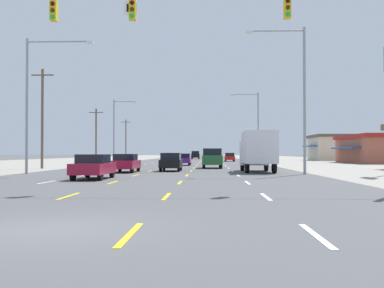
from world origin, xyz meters
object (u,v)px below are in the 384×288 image
object	(u,v)px
sedan_inner_left_nearest	(94,166)
sedan_inner_right_distant_c	(211,156)
hatchback_far_left_distant_b	(169,156)
hatchback_far_right_farthest	(230,157)
sedan_center_turn_farther	(183,159)
suv_center_turn_distant_a	(196,155)
streetlight_right_row_1	(255,123)
streetlight_left_row_1	(116,127)
sedan_inner_left_near	(126,163)
streetlight_right_row_0	(299,89)
streetlight_left_row_0	(34,94)
hatchback_center_turn_midfar	(171,162)
box_truck_far_right_mid	(258,149)
suv_inner_right_far	(212,158)

from	to	relation	value
sedan_inner_left_nearest	sedan_inner_right_distant_c	bearing A→B (deg)	85.57
hatchback_far_left_distant_b	sedan_inner_right_distant_c	world-z (taller)	hatchback_far_left_distant_b
sedan_inner_left_nearest	hatchback_far_right_farthest	size ratio (longest dim) A/B	1.15
sedan_center_turn_farther	suv_center_turn_distant_a	world-z (taller)	suv_center_turn_distant_a
sedan_inner_right_distant_c	streetlight_right_row_1	xyz separation A→B (m)	(6.04, -56.94, 4.99)
sedan_inner_right_distant_c	streetlight_right_row_1	size ratio (longest dim) A/B	0.45
suv_center_turn_distant_a	streetlight_left_row_1	xyz separation A→B (m)	(-9.81, -48.23, 4.16)
sedan_inner_left_near	suv_center_turn_distant_a	size ratio (longest dim) A/B	0.92
hatchback_far_left_distant_b	streetlight_right_row_1	world-z (taller)	streetlight_right_row_1
sedan_center_turn_farther	streetlight_right_row_0	size ratio (longest dim) A/B	0.42
streetlight_left_row_0	streetlight_left_row_1	size ratio (longest dim) A/B	1.11
streetlight_left_row_0	streetlight_right_row_0	xyz separation A→B (m)	(19.34, -0.00, 0.25)
streetlight_left_row_1	streetlight_right_row_0	bearing A→B (deg)	-57.61
sedan_inner_right_distant_c	hatchback_center_turn_midfar	bearing A→B (deg)	-92.55
sedan_inner_left_near	streetlight_left_row_1	xyz separation A→B (m)	(-6.46, 27.82, 4.43)
hatchback_center_turn_midfar	hatchback_far_right_farthest	bearing A→B (deg)	80.88
sedan_center_turn_farther	sedan_inner_left_nearest	bearing A→B (deg)	-97.09
streetlight_right_row_0	sedan_inner_left_near	bearing A→B (deg)	166.99
sedan_inner_left_nearest	hatchback_far_right_farthest	xyz separation A→B (m)	(10.53, 54.79, 0.03)
suv_center_turn_distant_a	streetlight_right_row_0	xyz separation A→B (m)	(9.75, -79.07, 5.10)
streetlight_left_row_0	sedan_inner_right_distant_c	bearing A→B (deg)	81.37
sedan_inner_left_nearest	box_truck_far_right_mid	size ratio (longest dim) A/B	0.63
sedan_inner_right_distant_c	streetlight_right_row_0	world-z (taller)	streetlight_right_row_0
streetlight_right_row_1	sedan_inner_right_distant_c	bearing A→B (deg)	96.06
suv_inner_right_far	suv_center_turn_distant_a	xyz separation A→B (m)	(-3.61, 66.02, 0.00)
sedan_inner_right_distant_c	streetlight_right_row_0	bearing A→B (deg)	-86.08
hatchback_center_turn_midfar	box_truck_far_right_mid	bearing A→B (deg)	-11.49
box_truck_far_right_mid	streetlight_left_row_1	size ratio (longest dim) A/B	0.80
sedan_inner_left_nearest	streetlight_left_row_0	world-z (taller)	streetlight_left_row_0
hatchback_center_turn_midfar	streetlight_right_row_1	world-z (taller)	streetlight_right_row_1
sedan_inner_right_distant_c	streetlight_right_row_1	distance (m)	57.48
streetlight_right_row_0	streetlight_left_row_1	bearing A→B (deg)	122.39
streetlight_right_row_0	box_truck_far_right_mid	bearing A→B (deg)	122.76
hatchback_far_left_distant_b	streetlight_left_row_0	xyz separation A→B (m)	(-2.78, -82.30, 5.10)
hatchback_far_right_farthest	streetlight_right_row_1	bearing A→B (deg)	-80.95
sedan_center_turn_farther	streetlight_right_row_1	distance (m)	13.27
sedan_inner_left_nearest	box_truck_far_right_mid	xyz separation A→B (m)	(10.76, 10.30, 1.08)
streetlight_right_row_0	streetlight_right_row_1	world-z (taller)	streetlight_right_row_0
streetlight_right_row_1	suv_inner_right_far	bearing A→B (deg)	-109.13
suv_inner_right_far	streetlight_left_row_1	xyz separation A→B (m)	(-13.42, 17.79, 4.16)
hatchback_far_left_distant_b	streetlight_right_row_0	xyz separation A→B (m)	(16.56, -82.30, 5.34)
box_truck_far_right_mid	streetlight_right_row_0	bearing A→B (deg)	-57.24
sedan_inner_right_distant_c	streetlight_right_row_0	xyz separation A→B (m)	(6.01, -87.78, 5.37)
hatchback_far_left_distant_b	streetlight_left_row_1	world-z (taller)	streetlight_left_row_1
streetlight_left_row_0	streetlight_left_row_1	world-z (taller)	streetlight_left_row_0
hatchback_center_turn_midfar	streetlight_right_row_1	size ratio (longest dim) A/B	0.39
streetlight_right_row_0	sedan_inner_right_distant_c	bearing A→B (deg)	93.92
sedan_inner_right_distant_c	box_truck_far_right_mid	bearing A→B (deg)	-87.63
sedan_inner_left_nearest	streetlight_right_row_1	xyz separation A→B (m)	(13.33, 37.18, 4.99)
box_truck_far_right_mid	sedan_center_turn_farther	xyz separation A→B (m)	(-7.08, 19.28, -1.08)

